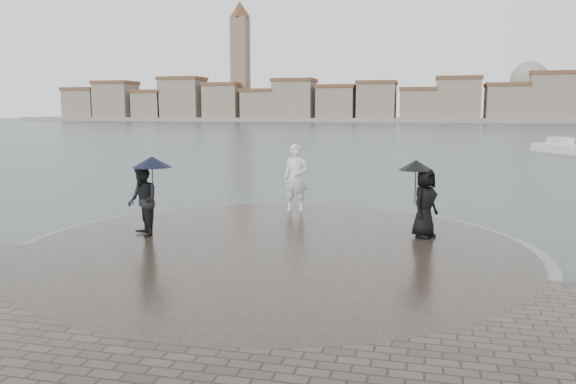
# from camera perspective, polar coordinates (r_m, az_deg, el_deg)

# --- Properties ---
(ground) EXTENTS (400.00, 400.00, 0.00)m
(ground) POSITION_cam_1_polar(r_m,az_deg,el_deg) (10.44, -6.58, -11.66)
(ground) COLOR #2B3835
(ground) RESTS_ON ground
(kerb_ring) EXTENTS (12.50, 12.50, 0.32)m
(kerb_ring) POSITION_cam_1_polar(r_m,az_deg,el_deg) (13.57, -1.35, -6.17)
(kerb_ring) COLOR gray
(kerb_ring) RESTS_ON ground
(quay_tip) EXTENTS (11.90, 11.90, 0.36)m
(quay_tip) POSITION_cam_1_polar(r_m,az_deg,el_deg) (13.57, -1.35, -6.09)
(quay_tip) COLOR #2D261E
(quay_tip) RESTS_ON ground
(statue) EXTENTS (0.86, 0.65, 2.13)m
(statue) POSITION_cam_1_polar(r_m,az_deg,el_deg) (17.83, 0.80, 1.46)
(statue) COLOR white
(statue) RESTS_ON quay_tip
(visitor_left) EXTENTS (1.32, 1.17, 2.04)m
(visitor_left) POSITION_cam_1_polar(r_m,az_deg,el_deg) (14.70, -14.37, -0.07)
(visitor_left) COLOR black
(visitor_left) RESTS_ON quay_tip
(visitor_right) EXTENTS (1.17, 1.07, 1.95)m
(visitor_right) POSITION_cam_1_polar(r_m,az_deg,el_deg) (14.52, 13.56, -0.31)
(visitor_right) COLOR black
(visitor_right) RESTS_ON quay_tip
(far_skyline) EXTENTS (260.00, 20.00, 37.00)m
(far_skyline) POSITION_cam_1_polar(r_m,az_deg,el_deg) (170.16, 10.95, 8.88)
(far_skyline) COLOR gray
(far_skyline) RESTS_ON ground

